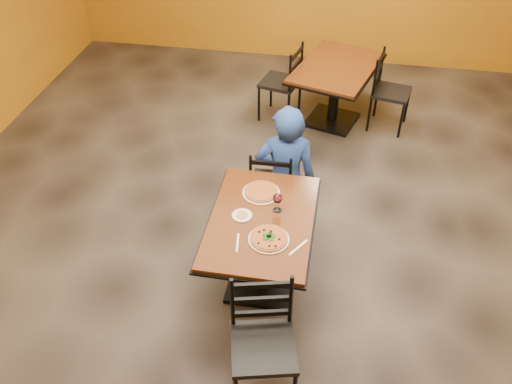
% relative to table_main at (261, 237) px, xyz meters
% --- Properties ---
extents(floor, '(7.00, 8.00, 0.01)m').
position_rel_table_main_xyz_m(floor, '(0.00, 0.50, -0.56)').
color(floor, black).
rests_on(floor, ground).
extents(table_main, '(0.83, 1.23, 0.75)m').
position_rel_table_main_xyz_m(table_main, '(0.00, 0.00, 0.00)').
color(table_main, '#662A10').
rests_on(table_main, floor).
extents(table_second, '(1.16, 1.44, 0.75)m').
position_rel_table_main_xyz_m(table_second, '(0.43, 2.75, 0.00)').
color(table_second, '#662A10').
rests_on(table_second, floor).
extents(chair_main_near, '(0.52, 0.52, 0.96)m').
position_rel_table_main_xyz_m(chair_main_near, '(0.18, -0.96, -0.08)').
color(chair_main_near, black).
rests_on(chair_main_near, floor).
extents(chair_main_far, '(0.40, 0.40, 0.86)m').
position_rel_table_main_xyz_m(chair_main_far, '(-0.04, 0.84, -0.12)').
color(chair_main_far, black).
rests_on(chair_main_far, floor).
extents(chair_second_left, '(0.52, 0.52, 0.95)m').
position_rel_table_main_xyz_m(chair_second_left, '(-0.24, 2.75, -0.08)').
color(chair_second_left, black).
rests_on(chair_second_left, floor).
extents(chair_second_right, '(0.50, 0.50, 0.92)m').
position_rel_table_main_xyz_m(chair_second_right, '(1.09, 2.75, -0.09)').
color(chair_second_right, black).
rests_on(chair_second_right, floor).
extents(diner, '(0.64, 0.47, 1.18)m').
position_rel_table_main_xyz_m(diner, '(0.06, 1.00, 0.03)').
color(diner, '#19478E').
rests_on(diner, floor).
extents(plate_main, '(0.31, 0.31, 0.01)m').
position_rel_table_main_xyz_m(plate_main, '(0.09, -0.22, 0.20)').
color(plate_main, white).
rests_on(plate_main, table_main).
extents(pizza_main, '(0.28, 0.28, 0.02)m').
position_rel_table_main_xyz_m(pizza_main, '(0.09, -0.22, 0.21)').
color(pizza_main, maroon).
rests_on(pizza_main, plate_main).
extents(plate_far, '(0.31, 0.31, 0.01)m').
position_rel_table_main_xyz_m(plate_far, '(-0.06, 0.31, 0.20)').
color(plate_far, white).
rests_on(plate_far, table_main).
extents(pizza_far, '(0.28, 0.28, 0.02)m').
position_rel_table_main_xyz_m(pizza_far, '(-0.06, 0.31, 0.21)').
color(pizza_far, orange).
rests_on(pizza_far, plate_far).
extents(side_plate, '(0.16, 0.16, 0.01)m').
position_rel_table_main_xyz_m(side_plate, '(-0.16, 0.01, 0.20)').
color(side_plate, white).
rests_on(side_plate, table_main).
extents(dip, '(0.09, 0.09, 0.01)m').
position_rel_table_main_xyz_m(dip, '(-0.16, 0.01, 0.21)').
color(dip, tan).
rests_on(dip, side_plate).
extents(wine_glass, '(0.08, 0.08, 0.18)m').
position_rel_table_main_xyz_m(wine_glass, '(0.10, 0.12, 0.28)').
color(wine_glass, white).
rests_on(wine_glass, table_main).
extents(fork, '(0.04, 0.19, 0.00)m').
position_rel_table_main_xyz_m(fork, '(-0.13, -0.29, 0.20)').
color(fork, silver).
rests_on(fork, table_main).
extents(knife, '(0.13, 0.18, 0.00)m').
position_rel_table_main_xyz_m(knife, '(0.32, -0.26, 0.20)').
color(knife, silver).
rests_on(knife, table_main).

